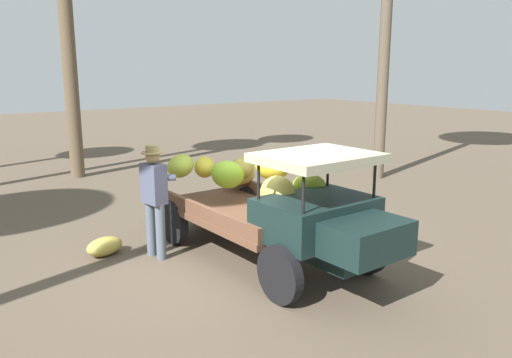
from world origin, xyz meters
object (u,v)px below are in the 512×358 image
at_px(farmer, 155,194).
at_px(wooden_crate, 206,209).
at_px(loose_banana_bunch, 105,246).
at_px(truck, 277,206).

height_order(farmer, wooden_crate, farmer).
height_order(farmer, loose_banana_bunch, farmer).
relative_size(truck, loose_banana_bunch, 7.16).
distance_m(truck, wooden_crate, 2.67).
relative_size(truck, farmer, 2.53).
xyz_separation_m(farmer, loose_banana_bunch, (-0.56, -0.64, -0.87)).
distance_m(farmer, loose_banana_bunch, 1.22).
height_order(truck, loose_banana_bunch, truck).
distance_m(farmer, wooden_crate, 2.24).
relative_size(farmer, loose_banana_bunch, 2.83).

